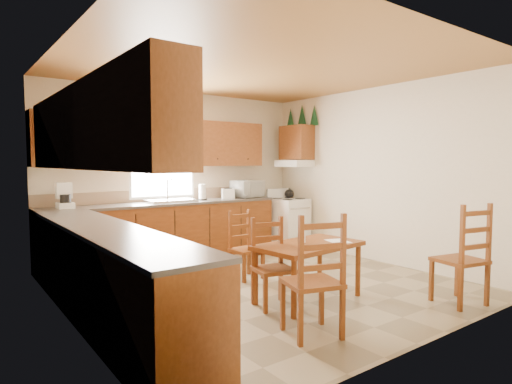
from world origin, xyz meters
TOP-DOWN VIEW (x-y plane):
  - floor at (0.00, 0.00)m, footprint 4.50×4.50m
  - ceiling at (0.00, 0.00)m, footprint 4.50×4.50m
  - wall_left at (-2.25, 0.00)m, footprint 4.50×4.50m
  - wall_right at (2.25, 0.00)m, footprint 4.50×4.50m
  - wall_back at (0.00, 2.25)m, footprint 4.50×4.50m
  - wall_front at (0.00, -2.25)m, footprint 4.50×4.50m
  - lower_cab_back at (-0.38, 1.95)m, footprint 3.75×0.60m
  - lower_cab_left at (-1.95, -0.15)m, footprint 0.60×3.60m
  - counter_back at (-0.38, 1.95)m, footprint 3.75×0.63m
  - counter_left at (-1.95, -0.15)m, footprint 0.63×3.60m
  - backsplash at (-0.38, 2.24)m, footprint 3.75×0.01m
  - upper_cab_back_left at (-1.55, 2.08)m, footprint 1.41×0.33m
  - upper_cab_back_right at (0.86, 2.08)m, footprint 1.25×0.33m
  - upper_cab_left at (-2.08, -0.15)m, footprint 0.33×3.60m
  - upper_cab_stove at (2.08, 1.65)m, footprint 0.33×0.62m
  - range_hood at (2.03, 1.65)m, footprint 0.44×0.62m
  - window_frame at (-0.30, 2.22)m, footprint 1.13×0.02m
  - window_pane at (-0.30, 2.21)m, footprint 1.05×0.01m
  - window_valance at (-0.30, 2.19)m, footprint 1.19×0.01m
  - sink_basin at (-0.30, 1.95)m, footprint 0.75×0.45m
  - pine_decal_a at (2.21, 1.33)m, footprint 0.22×0.22m
  - pine_decal_b at (2.21, 1.65)m, footprint 0.22×0.22m
  - pine_decal_c at (2.21, 1.97)m, footprint 0.22×0.22m
  - stove at (1.88, 1.64)m, footprint 0.62×0.63m
  - coffeemaker at (-1.85, 1.93)m, footprint 0.22×0.26m
  - paper_towel at (0.26, 1.93)m, footprint 0.13×0.13m
  - toaster at (0.77, 1.93)m, footprint 0.24×0.21m
  - microwave at (1.19, 1.95)m, footprint 0.56×0.45m
  - dining_table at (0.06, -0.80)m, footprint 1.26×0.80m
  - chair_near_left at (-0.59, -1.53)m, footprint 0.57×0.56m
  - chair_near_right at (1.30, -1.87)m, footprint 0.54×0.53m
  - chair_far_left at (-0.39, -0.74)m, footprint 0.47×0.45m
  - chair_far_right at (0.02, 0.34)m, footprint 0.39×0.38m
  - table_paper at (0.41, -0.92)m, footprint 0.29×0.33m
  - table_card at (0.02, -0.75)m, footprint 0.08×0.02m

SIDE VIEW (x-z plane):
  - floor at x=0.00m, z-range 0.00..0.00m
  - dining_table at x=0.06m, z-range 0.00..0.64m
  - stove at x=1.88m, z-range 0.00..0.86m
  - lower_cab_back at x=-0.38m, z-range 0.00..0.88m
  - lower_cab_left at x=-1.95m, z-range 0.00..0.88m
  - chair_far_right at x=0.02m, z-range 0.00..0.89m
  - chair_far_left at x=-0.39m, z-range 0.00..0.94m
  - chair_near_left at x=-0.59m, z-range 0.00..1.10m
  - chair_near_right at x=1.30m, z-range 0.00..1.10m
  - table_paper at x=0.41m, z-range 0.64..0.65m
  - table_card at x=0.02m, z-range 0.64..0.75m
  - counter_back at x=-0.38m, z-range 0.88..0.92m
  - counter_left at x=-1.95m, z-range 0.88..0.92m
  - sink_basin at x=-0.30m, z-range 0.92..0.96m
  - toaster at x=0.77m, z-range 0.92..1.09m
  - backsplash at x=-0.38m, z-range 0.92..1.10m
  - paper_towel at x=0.26m, z-range 0.92..1.18m
  - microwave at x=1.19m, z-range 0.92..1.22m
  - coffeemaker at x=-1.85m, z-range 0.92..1.27m
  - wall_left at x=-2.25m, z-range 1.35..1.35m
  - wall_right at x=2.25m, z-range 1.35..1.35m
  - wall_back at x=0.00m, z-range 1.35..1.35m
  - wall_front at x=0.00m, z-range 1.35..1.35m
  - range_hood at x=2.03m, z-range 1.46..1.58m
  - window_frame at x=-0.30m, z-range 0.96..2.14m
  - window_pane at x=-0.30m, z-range 1.00..2.10m
  - upper_cab_back_left at x=-1.55m, z-range 1.48..2.23m
  - upper_cab_back_right at x=0.86m, z-range 1.48..2.23m
  - upper_cab_left at x=-2.08m, z-range 1.48..2.23m
  - upper_cab_stove at x=2.08m, z-range 1.59..2.21m
  - window_valance at x=-0.30m, z-range 1.93..2.17m
  - pine_decal_a at x=2.21m, z-range 2.20..2.56m
  - pine_decal_c at x=2.21m, z-range 2.20..2.56m
  - pine_decal_b at x=2.21m, z-range 2.24..2.60m
  - ceiling at x=0.00m, z-range 2.70..2.70m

